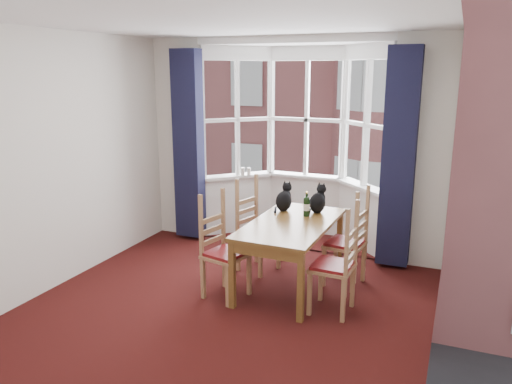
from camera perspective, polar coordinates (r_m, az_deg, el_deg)
The scene contains 22 objects.
floor at distance 5.05m, azimuth -4.90°, elevation -14.34°, with size 4.50×4.50×0.00m, color black.
ceiling at distance 4.47m, azimuth -5.68°, elevation 19.18°, with size 4.50×4.50×0.00m, color white.
wall_left at distance 5.75m, azimuth -23.22°, elevation 2.91°, with size 4.50×4.50×0.00m, color silver.
wall_right at distance 4.06m, azimuth 20.65°, elevation -1.04°, with size 4.50×4.50×0.00m, color silver.
wall_near at distance 2.85m, azimuth -26.90°, elevation -7.82°, with size 4.00×4.00×0.00m, color silver.
wall_back_pier_left at distance 7.29m, azimuth -8.58°, elevation 5.96°, with size 0.70×0.12×2.80m, color silver.
wall_back_pier_right at distance 6.28m, azimuth 18.31°, elevation 4.16°, with size 0.70×0.12×2.80m, color silver.
bay_window at distance 7.07m, azimuth 5.18°, elevation 5.83°, with size 2.76×0.94×2.80m.
curtain_left at distance 7.03m, azimuth -7.71°, elevation 5.29°, with size 0.38×0.22×2.60m, color #171734.
curtain_right at distance 6.13m, azimuth 16.00°, elevation 3.63°, with size 0.38×0.22×2.60m, color #171734.
dining_table at distance 5.49m, azimuth 4.04°, elevation -4.28°, with size 0.87×1.57×0.76m.
chair_left_near at distance 5.37m, azimuth -4.21°, elevation -6.98°, with size 0.49×0.50×0.92m.
chair_left_far at distance 6.06m, azimuth -0.39°, elevation -4.50°, with size 0.50×0.52×0.92m.
chair_right_near at distance 5.04m, azimuth 9.73°, elevation -8.62°, with size 0.42×0.44×0.92m.
chair_right_far at distance 5.68m, azimuth 10.98°, elevation -6.05°, with size 0.45×0.47×0.92m.
cat_left at distance 5.88m, azimuth 3.24°, elevation -0.84°, with size 0.21×0.28×0.35m.
cat_right at distance 5.84m, azimuth 7.09°, elevation -1.04°, with size 0.24×0.29×0.35m.
wine_bottle at distance 5.68m, azimuth 5.80°, elevation -1.54°, with size 0.07×0.07×0.28m.
candle_tall at distance 7.30m, azimuth -1.54°, elevation 2.36°, with size 0.06×0.06×0.11m, color white.
candle_short at distance 7.30m, azimuth -0.82°, elevation 2.35°, with size 0.06×0.06×0.11m, color white.
street at distance 37.20m, azimuth 18.67°, elevation 0.08°, with size 80.00×80.00×0.00m, color #333335.
tenement_building at distance 18.08m, azimuth 16.14°, elevation 10.83°, with size 18.40×7.80×15.20m.
Camera 1 is at (2.08, -3.94, 2.38)m, focal length 35.00 mm.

